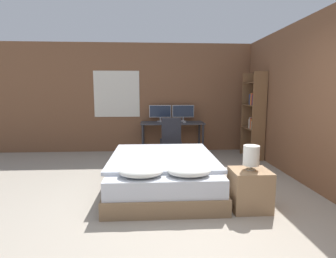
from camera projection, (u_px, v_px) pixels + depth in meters
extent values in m
plane|color=#9E9384|center=(201.00, 229.00, 2.91)|extent=(20.00, 20.00, 0.00)
cube|color=brown|center=(173.00, 98.00, 6.63)|extent=(12.00, 0.06, 2.70)
cube|color=silver|center=(117.00, 94.00, 6.50)|extent=(1.12, 0.01, 1.14)
cube|color=#A3B2CC|center=(117.00, 94.00, 6.50)|extent=(1.04, 0.01, 1.06)
cube|color=brown|center=(304.00, 102.00, 4.32)|extent=(0.06, 12.00, 2.70)
cube|color=#846647|center=(163.00, 181.00, 4.13)|extent=(1.58, 2.10, 0.22)
cube|color=silver|center=(163.00, 167.00, 4.10)|extent=(1.52, 2.04, 0.24)
cube|color=silver|center=(162.00, 156.00, 4.20)|extent=(1.62, 1.76, 0.05)
ellipsoid|color=silver|center=(141.00, 172.00, 3.26)|extent=(0.55, 0.38, 0.13)
ellipsoid|color=silver|center=(189.00, 171.00, 3.30)|extent=(0.55, 0.38, 0.13)
cube|color=#997551|center=(250.00, 190.00, 3.37)|extent=(0.48, 0.43, 0.52)
cylinder|color=gray|center=(251.00, 169.00, 3.33)|extent=(0.12, 0.12, 0.01)
cylinder|color=gray|center=(251.00, 167.00, 3.33)|extent=(0.02, 0.02, 0.05)
cylinder|color=silver|center=(251.00, 155.00, 3.30)|extent=(0.20, 0.20, 0.25)
cube|color=#38383D|center=(172.00, 123.00, 6.35)|extent=(1.52, 0.60, 0.03)
cylinder|color=#2D2D33|center=(143.00, 141.00, 6.11)|extent=(0.05, 0.05, 0.75)
cylinder|color=#2D2D33|center=(203.00, 140.00, 6.20)|extent=(0.05, 0.05, 0.75)
cylinder|color=#2D2D33|center=(144.00, 137.00, 6.61)|extent=(0.05, 0.05, 0.75)
cylinder|color=#2D2D33|center=(199.00, 137.00, 6.69)|extent=(0.05, 0.05, 0.75)
cylinder|color=#B7B7BC|center=(160.00, 121.00, 6.53)|extent=(0.16, 0.16, 0.01)
cylinder|color=#B7B7BC|center=(160.00, 119.00, 6.52)|extent=(0.03, 0.03, 0.09)
cube|color=#B7B7BC|center=(160.00, 111.00, 6.49)|extent=(0.54, 0.03, 0.30)
cube|color=#232D42|center=(160.00, 111.00, 6.48)|extent=(0.51, 0.00, 0.27)
cylinder|color=#B7B7BC|center=(183.00, 121.00, 6.56)|extent=(0.16, 0.16, 0.01)
cylinder|color=#B7B7BC|center=(183.00, 119.00, 6.55)|extent=(0.03, 0.03, 0.09)
cube|color=#B7B7BC|center=(183.00, 111.00, 6.52)|extent=(0.54, 0.03, 0.30)
cube|color=#232D42|center=(183.00, 111.00, 6.51)|extent=(0.51, 0.00, 0.27)
cube|color=#B7B7BC|center=(173.00, 123.00, 6.15)|extent=(0.37, 0.13, 0.02)
ellipsoid|color=#B7B7BC|center=(185.00, 122.00, 6.17)|extent=(0.07, 0.05, 0.04)
cylinder|color=black|center=(171.00, 160.00, 5.79)|extent=(0.52, 0.52, 0.04)
cylinder|color=gray|center=(171.00, 151.00, 5.77)|extent=(0.05, 0.05, 0.35)
cube|color=black|center=(171.00, 142.00, 5.74)|extent=(0.45, 0.45, 0.07)
cube|color=black|center=(171.00, 130.00, 5.50)|extent=(0.41, 0.05, 0.51)
cube|color=brown|center=(259.00, 117.00, 5.64)|extent=(0.31, 0.02, 1.94)
cube|color=brown|center=(248.00, 114.00, 6.32)|extent=(0.31, 0.02, 1.94)
cube|color=brown|center=(252.00, 128.00, 6.02)|extent=(0.31, 0.67, 0.02)
cube|color=brown|center=(253.00, 105.00, 5.95)|extent=(0.31, 0.67, 0.02)
cube|color=brown|center=(255.00, 83.00, 5.88)|extent=(0.31, 0.67, 0.02)
cube|color=#28282D|center=(258.00, 123.00, 5.69)|extent=(0.25, 0.02, 0.27)
cube|color=#B2332D|center=(257.00, 124.00, 5.73)|extent=(0.25, 0.02, 0.22)
cube|color=#BCB29E|center=(257.00, 125.00, 5.77)|extent=(0.25, 0.03, 0.17)
cube|color=orange|center=(256.00, 124.00, 5.80)|extent=(0.25, 0.02, 0.22)
cube|color=#B2332D|center=(256.00, 123.00, 5.83)|extent=(0.25, 0.02, 0.24)
cube|color=#BCB29E|center=(255.00, 123.00, 5.88)|extent=(0.25, 0.04, 0.25)
cube|color=#BCB29E|center=(254.00, 124.00, 5.93)|extent=(0.25, 0.04, 0.20)
cube|color=#7A387F|center=(259.00, 100.00, 5.63)|extent=(0.25, 0.04, 0.23)
cube|color=#7A387F|center=(258.00, 100.00, 5.67)|extent=(0.25, 0.03, 0.23)
cube|color=#28282D|center=(258.00, 100.00, 5.70)|extent=(0.25, 0.03, 0.23)
cube|color=#B2332D|center=(257.00, 99.00, 5.74)|extent=(0.25, 0.03, 0.26)
cube|color=orange|center=(256.00, 99.00, 5.79)|extent=(0.25, 0.04, 0.27)
cube|color=#28282D|center=(255.00, 101.00, 5.84)|extent=(0.25, 0.04, 0.17)
cube|color=#2D4784|center=(255.00, 99.00, 5.88)|extent=(0.25, 0.02, 0.25)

